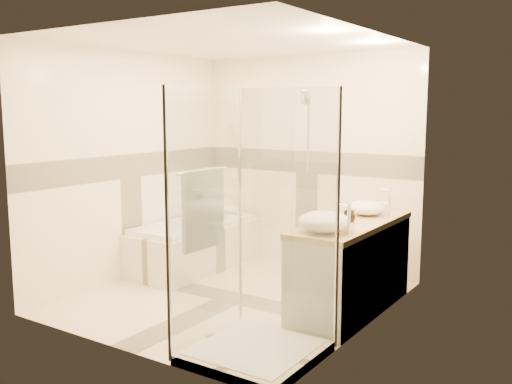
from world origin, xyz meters
The scene contains 12 objects.
room centered at (0.06, 0.01, 1.26)m, with size 2.82×3.02×2.52m.
bathtub centered at (-1.02, 0.65, 0.31)m, with size 0.75×1.70×0.56m.
vanity centered at (1.12, 0.30, 0.43)m, with size 0.58×1.62×0.85m.
shower_enclosure centered at (0.83, -0.97, 0.51)m, with size 0.96×0.93×2.04m.
vessel_sink_near centered at (1.10, 0.70, 0.92)m, with size 0.36×0.36×0.15m, color white.
vessel_sink_far centered at (1.10, -0.24, 0.94)m, with size 0.45×0.45×0.18m, color white.
faucet_near centered at (1.32, 0.70, 1.01)m, with size 0.11×0.03×0.28m.
faucet_far centered at (1.32, -0.24, 1.00)m, with size 0.11×0.03×0.26m.
amenity_bottle_a centered at (1.10, 0.27, 0.93)m, with size 0.07×0.07×0.16m, color black.
amenity_bottle_b centered at (1.10, 0.28, 0.92)m, with size 0.11×0.11×0.14m, color black.
folded_towels centered at (1.10, 1.02, 0.89)m, with size 0.13×0.22×0.07m, color white.
rolled_towel centered at (-0.97, 1.32, 0.61)m, with size 0.09×0.09×0.20m, color white.
Camera 1 is at (3.21, -4.47, 1.87)m, focal length 40.00 mm.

